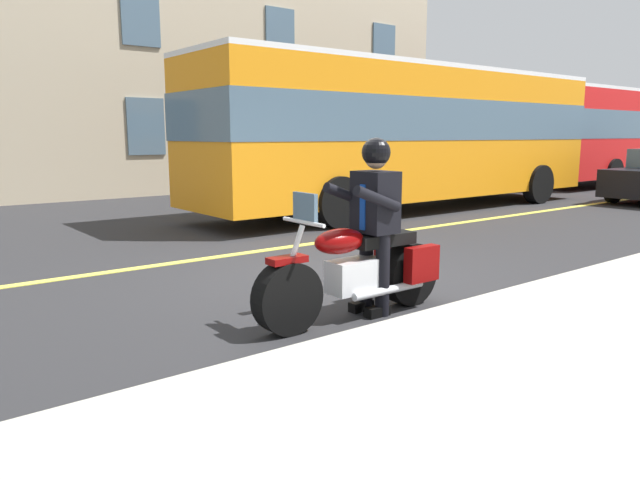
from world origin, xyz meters
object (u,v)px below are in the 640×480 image
object	(u,v)px
rider_main	(374,211)
motorcycle_main	(359,272)
bus_far	(625,132)
bus_near	(410,130)

from	to	relation	value
rider_main	motorcycle_main	bearing A→B (deg)	0.50
motorcycle_main	bus_far	distance (m)	20.18
motorcycle_main	bus_near	distance (m)	8.83
bus_near	bus_far	world-z (taller)	same
bus_far	bus_near	bearing A→B (deg)	3.75
motorcycle_main	rider_main	world-z (taller)	rider_main
bus_near	motorcycle_main	bearing A→B (deg)	40.38
rider_main	bus_near	distance (m)	8.61
bus_far	motorcycle_main	bearing A→B (deg)	18.71
motorcycle_main	bus_near	bearing A→B (deg)	-139.62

